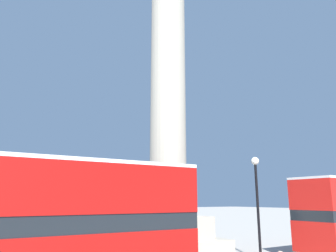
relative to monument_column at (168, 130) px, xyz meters
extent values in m
cube|color=#ADA593|center=(0.00, 0.00, -6.46)|extent=(4.96, 4.96, 1.14)
cube|color=#ADA593|center=(0.00, 0.00, -5.32)|extent=(3.57, 3.57, 1.14)
cylinder|color=#ADA593|center=(0.00, 0.00, 2.63)|extent=(2.06, 2.06, 14.77)
cube|color=black|center=(-8.24, -4.65, -4.59)|extent=(11.35, 2.65, 0.55)
cube|color=#A80F0C|center=(-8.24, -4.65, -3.54)|extent=(11.35, 2.70, 1.55)
cube|color=silver|center=(-8.24, -4.65, -2.70)|extent=(11.35, 2.70, 0.12)
cylinder|color=black|center=(7.11, -3.66, -6.53)|extent=(1.00, 0.30, 1.00)
cone|color=brown|center=(-7.91, 1.86, -2.25)|extent=(1.01, 0.90, 0.96)
cylinder|color=brown|center=(-8.09, 2.28, -3.64)|extent=(0.20, 0.20, 1.04)
cylinder|color=black|center=(3.92, -2.83, -4.52)|extent=(0.14, 0.14, 5.02)
sphere|color=white|center=(3.92, -2.83, -1.79)|extent=(0.43, 0.43, 0.43)
camera|label=1|loc=(-9.88, -15.50, -3.89)|focal=35.00mm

